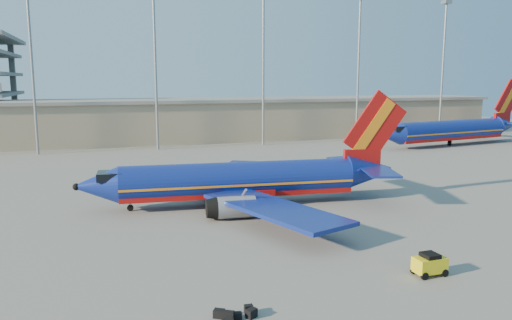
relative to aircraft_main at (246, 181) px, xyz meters
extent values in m
plane|color=slate|center=(1.04, -2.69, -2.44)|extent=(220.00, 220.00, 0.00)
cube|color=gray|center=(11.04, 55.31, 1.56)|extent=(120.00, 15.00, 8.00)
cube|color=slate|center=(11.04, 55.31, 5.76)|extent=(122.00, 16.00, 0.60)
cylinder|color=gray|center=(-23.96, 43.31, 11.56)|extent=(0.44, 0.44, 28.00)
cylinder|color=gray|center=(-3.96, 43.31, 11.56)|extent=(0.44, 0.44, 28.00)
cylinder|color=gray|center=(16.04, 43.31, 11.56)|extent=(0.44, 0.44, 28.00)
cylinder|color=gray|center=(36.04, 43.31, 11.56)|extent=(0.44, 0.44, 28.00)
cylinder|color=gray|center=(56.04, 43.31, 11.56)|extent=(0.44, 0.44, 28.00)
cube|color=gray|center=(56.04, 43.31, 25.86)|extent=(1.60, 1.60, 0.70)
cylinder|color=navy|center=(-0.81, 0.07, 0.15)|extent=(23.30, 5.43, 3.56)
cube|color=#A60F0D|center=(-0.81, 0.07, -0.76)|extent=(23.24, 4.76, 1.25)
cube|color=orange|center=(-0.81, 0.07, -0.09)|extent=(23.30, 5.47, 0.21)
cone|color=navy|center=(-14.32, 1.17, 0.15)|extent=(4.32, 3.88, 3.56)
cube|color=black|center=(-13.08, 1.07, 1.07)|extent=(2.50, 2.68, 0.77)
cone|color=navy|center=(13.19, -1.08, 0.49)|extent=(5.27, 3.95, 3.56)
cube|color=#A60F0D|center=(12.42, -1.02, 1.79)|extent=(4.07, 0.86, 2.12)
cube|color=#A60F0D|center=(13.76, -1.12, 5.16)|extent=(7.06, 0.88, 7.68)
cube|color=orange|center=(13.57, -1.11, 5.16)|extent=(4.71, 0.79, 6.02)
cube|color=navy|center=(13.07, 2.21, 1.02)|extent=(3.65, 6.47, 0.21)
cube|color=navy|center=(12.54, -4.31, 1.02)|extent=(4.53, 6.73, 0.21)
cube|color=navy|center=(1.32, 8.38, -0.71)|extent=(11.37, 15.39, 0.34)
cube|color=navy|center=(-0.06, -8.49, -0.71)|extent=(9.47, 15.66, 0.34)
cube|color=#A60F0D|center=(-0.33, 0.03, -1.14)|extent=(6.06, 4.21, 0.96)
cylinder|color=gray|center=(-1.55, 5.15, -1.34)|extent=(3.62, 2.30, 2.02)
cylinder|color=gray|center=(-2.36, -4.83, -1.34)|extent=(3.62, 2.30, 2.02)
cylinder|color=gray|center=(-11.35, 0.93, -1.91)|extent=(0.25, 0.25, 1.06)
cylinder|color=black|center=(-11.35, 0.93, -2.13)|extent=(0.63, 0.29, 0.62)
cylinder|color=black|center=(0.83, 2.44, -2.04)|extent=(0.85, 0.59, 0.81)
cylinder|color=black|center=(0.43, -2.54, -2.04)|extent=(0.85, 0.59, 0.81)
cylinder|color=navy|center=(49.97, 32.14, 0.42)|extent=(25.72, 8.28, 3.92)
cube|color=#A60F0D|center=(49.97, 32.14, -0.59)|extent=(25.59, 7.55, 1.38)
cube|color=orange|center=(49.97, 32.14, 0.15)|extent=(25.73, 8.32, 0.23)
cone|color=navy|center=(35.26, 29.54, 0.42)|extent=(5.06, 4.63, 3.92)
cube|color=black|center=(36.62, 29.78, 1.42)|extent=(2.98, 3.15, 0.85)
cone|color=navy|center=(65.21, 34.82, 0.79)|extent=(6.11, 4.82, 3.92)
cube|color=#A60F0D|center=(64.37, 34.68, 2.22)|extent=(4.48, 1.35, 2.33)
cube|color=#A60F0D|center=(65.83, 34.93, 5.93)|extent=(7.72, 1.68, 8.45)
cube|color=orange|center=(65.63, 34.90, 5.93)|extent=(5.17, 1.34, 6.63)
cube|color=navy|center=(64.17, 38.30, 1.37)|extent=(5.49, 7.48, 0.23)
cylinder|color=black|center=(49.97, 32.14, -1.97)|extent=(0.86, 0.86, 0.95)
cube|color=yellow|center=(6.12, -21.25, -1.71)|extent=(2.08, 1.24, 0.97)
cube|color=black|center=(6.12, -21.25, -1.13)|extent=(1.01, 1.10, 0.34)
cylinder|color=black|center=(5.32, -20.74, -2.19)|extent=(0.51, 0.19, 0.50)
cylinder|color=black|center=(5.36, -21.81, -2.19)|extent=(0.51, 0.19, 0.50)
cylinder|color=black|center=(6.87, -20.68, -2.19)|extent=(0.51, 0.19, 0.50)
cylinder|color=black|center=(6.92, -21.75, -2.19)|extent=(0.51, 0.19, 0.50)
cube|color=black|center=(-8.17, -22.83, -2.22)|extent=(0.71, 0.66, 0.44)
cube|color=black|center=(-6.55, -22.87, -2.20)|extent=(0.47, 0.33, 0.49)
cube|color=black|center=(-7.81, -23.35, -2.17)|extent=(0.69, 0.57, 0.54)
cube|color=black|center=(-7.29, -23.29, -2.26)|extent=(0.52, 0.45, 0.36)
cube|color=black|center=(-6.53, -23.34, -2.20)|extent=(0.69, 0.63, 0.48)
camera|label=1|loc=(-13.73, -47.12, 10.09)|focal=35.00mm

